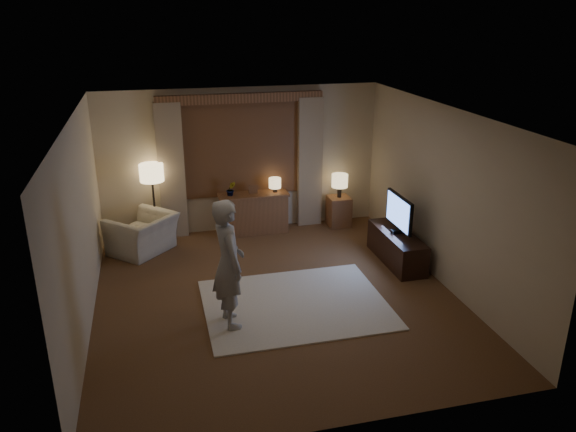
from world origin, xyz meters
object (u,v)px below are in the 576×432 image
object	(u,v)px
side_table	(339,211)
person	(229,263)
armchair	(143,234)
tv_stand	(397,247)
sideboard	(254,214)

from	to	relation	value
side_table	person	xyz separation A→B (m)	(-2.51, -3.03, 0.59)
armchair	tv_stand	xyz separation A→B (m)	(3.97, -1.39, -0.07)
side_table	person	distance (m)	3.98
armchair	side_table	size ratio (longest dim) A/B	1.77
armchair	side_table	world-z (taller)	armchair
sideboard	armchair	world-z (taller)	sideboard
sideboard	person	bearing A→B (deg)	-106.13
armchair	tv_stand	size ratio (longest dim) A/B	0.71
tv_stand	person	size ratio (longest dim) A/B	0.83
sideboard	person	distance (m)	3.25
person	armchair	bearing A→B (deg)	14.53
sideboard	armchair	bearing A→B (deg)	-167.66
armchair	tv_stand	world-z (taller)	armchair
side_table	armchair	bearing A→B (deg)	-173.93
sideboard	armchair	size ratio (longest dim) A/B	1.21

